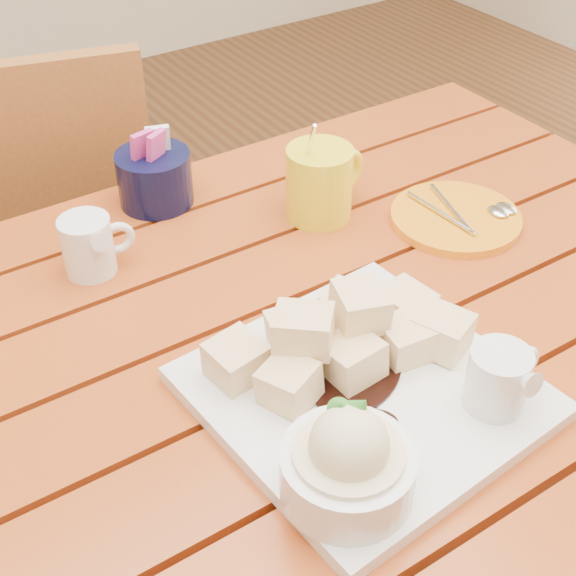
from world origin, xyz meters
TOP-DOWN VIEW (x-y plane):
  - table at (0.00, 0.00)m, footprint 1.20×0.79m
  - dessert_plate at (-0.00, -0.13)m, footprint 0.31×0.31m
  - coffee_mug_right at (0.17, 0.18)m, footprint 0.12×0.09m
  - cream_pitcher at (-0.13, 0.23)m, footprint 0.09×0.07m
  - sugar_caddy at (0.01, 0.33)m, footprint 0.10×0.10m
  - orange_saucer at (0.31, 0.07)m, footprint 0.17×0.17m
  - chair_far at (-0.11, 0.64)m, footprint 0.52×0.52m

SIDE VIEW (x-z plane):
  - chair_far at x=-0.11m, z-range 0.05..0.96m
  - table at x=0.00m, z-range 0.27..1.02m
  - orange_saucer at x=0.31m, z-range 0.75..0.76m
  - dessert_plate at x=0.00m, z-range 0.72..0.84m
  - cream_pitcher at x=-0.13m, z-range 0.75..0.82m
  - sugar_caddy at x=0.01m, z-range 0.73..0.84m
  - coffee_mug_right at x=0.17m, z-range 0.73..0.87m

